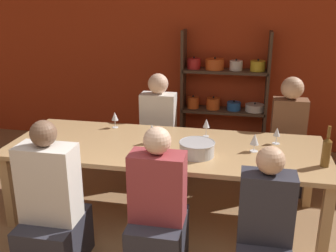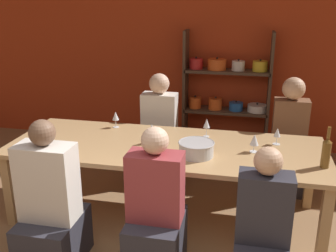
{
  "view_description": "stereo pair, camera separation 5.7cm",
  "coord_description": "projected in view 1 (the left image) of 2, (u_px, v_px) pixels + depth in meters",
  "views": [
    {
      "loc": [
        0.7,
        -1.43,
        2.02
      ],
      "look_at": [
        0.04,
        1.91,
        0.87
      ],
      "focal_mm": 42.0,
      "sensor_mm": 36.0,
      "label": 1
    },
    {
      "loc": [
        0.76,
        -1.42,
        2.02
      ],
      "look_at": [
        0.04,
        1.91,
        0.87
      ],
      "focal_mm": 42.0,
      "sensor_mm": 36.0,
      "label": 2
    }
  ],
  "objects": [
    {
      "name": "wall_back_red",
      "position": [
        193.0,
        47.0,
        5.23
      ],
      "size": [
        8.8,
        0.06,
        2.7
      ],
      "color": "#B23819",
      "rests_on": "ground_plane"
    },
    {
      "name": "shelf_unit",
      "position": [
        223.0,
        103.0,
        5.19
      ],
      "size": [
        1.12,
        0.3,
        1.59
      ],
      "color": "#4C3828",
      "rests_on": "ground_plane"
    },
    {
      "name": "dining_table",
      "position": [
        166.0,
        152.0,
        3.57
      ],
      "size": [
        2.84,
        1.05,
        0.72
      ],
      "color": "tan",
      "rests_on": "ground_plane"
    },
    {
      "name": "mixing_bowl",
      "position": [
        197.0,
        148.0,
        3.31
      ],
      "size": [
        0.31,
        0.31,
        0.12
      ],
      "color": "#B7BABC",
      "rests_on": "dining_table"
    },
    {
      "name": "wine_bottle_green",
      "position": [
        326.0,
        151.0,
        3.07
      ],
      "size": [
        0.07,
        0.07,
        0.34
      ],
      "color": "brown",
      "rests_on": "dining_table"
    },
    {
      "name": "wine_glass_white_a",
      "position": [
        277.0,
        133.0,
        3.55
      ],
      "size": [
        0.07,
        0.07,
        0.15
      ],
      "color": "white",
      "rests_on": "dining_table"
    },
    {
      "name": "wine_glass_white_b",
      "position": [
        206.0,
        124.0,
        3.73
      ],
      "size": [
        0.06,
        0.06,
        0.18
      ],
      "color": "white",
      "rests_on": "dining_table"
    },
    {
      "name": "wine_glass_white_c",
      "position": [
        152.0,
        130.0,
        3.56
      ],
      "size": [
        0.07,
        0.07,
        0.18
      ],
      "color": "white",
      "rests_on": "dining_table"
    },
    {
      "name": "wine_glass_red_a",
      "position": [
        115.0,
        117.0,
        3.98
      ],
      "size": [
        0.07,
        0.07,
        0.17
      ],
      "color": "white",
      "rests_on": "dining_table"
    },
    {
      "name": "wine_glass_white_d",
      "position": [
        159.0,
        141.0,
        3.37
      ],
      "size": [
        0.07,
        0.07,
        0.14
      ],
      "color": "white",
      "rests_on": "dining_table"
    },
    {
      "name": "wine_glass_red_b",
      "position": [
        255.0,
        140.0,
        3.38
      ],
      "size": [
        0.08,
        0.08,
        0.16
      ],
      "color": "white",
      "rests_on": "dining_table"
    },
    {
      "name": "cell_phone",
      "position": [
        52.0,
        145.0,
        3.53
      ],
      "size": [
        0.15,
        0.16,
        0.01
      ],
      "color": "silver",
      "rests_on": "dining_table"
    },
    {
      "name": "person_near_a",
      "position": [
        52.0,
        215.0,
        2.97
      ],
      "size": [
        0.42,
        0.53,
        1.18
      ],
      "color": "#2D2D38",
      "rests_on": "ground_plane"
    },
    {
      "name": "person_far_a",
      "position": [
        159.0,
        140.0,
        4.45
      ],
      "size": [
        0.38,
        0.48,
        1.21
      ],
      "rotation": [
        0.0,
        0.0,
        3.14
      ],
      "color": "#2D2D38",
      "rests_on": "ground_plane"
    },
    {
      "name": "person_near_b",
      "position": [
        264.0,
        238.0,
        2.74
      ],
      "size": [
        0.37,
        0.46,
        1.09
      ],
      "color": "#2D2D38",
      "rests_on": "ground_plane"
    },
    {
      "name": "person_far_b",
      "position": [
        286.0,
        147.0,
        4.16
      ],
      "size": [
        0.35,
        0.44,
        1.23
      ],
      "rotation": [
        0.0,
        0.0,
        3.14
      ],
      "color": "#2D2D38",
      "rests_on": "ground_plane"
    },
    {
      "name": "person_near_c",
      "position": [
        158.0,
        225.0,
        2.85
      ],
      "size": [
        0.39,
        0.48,
        1.18
      ],
      "color": "#2D2D38",
      "rests_on": "ground_plane"
    }
  ]
}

